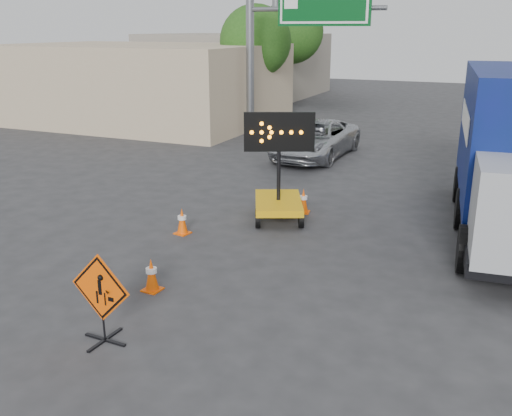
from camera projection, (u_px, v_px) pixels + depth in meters
The scene contains 12 objects.
ground at pixel (149, 370), 8.46m from camera, with size 100.00×100.00×0.00m, color #2D2D30.
storefront_left_near at pixel (139, 83), 30.68m from camera, with size 14.00×10.00×4.00m, color tan.
storefront_left_far at pixel (235, 64), 43.21m from camera, with size 12.00×10.00×4.40m, color gray.
highway_gantry at pixel (294, 22), 24.29m from camera, with size 6.18×0.38×6.90m.
tree_left_near at pixel (256, 41), 29.46m from camera, with size 3.71×3.71×6.03m.
tree_left_far at pixel (292, 32), 36.69m from camera, with size 4.10×4.10×6.66m.
construction_sign at pixel (101, 296), 9.00m from camera, with size 1.14×0.81×1.51m.
arrow_board at pixel (278, 196), 14.93m from camera, with size 1.90×2.30×2.83m.
pickup_truck at pixel (315, 139), 22.15m from camera, with size 2.35×5.10×1.42m, color #B4B7BC.
cone_a at pixel (152, 275), 10.92m from camera, with size 0.36×0.36×0.66m.
cone_b at pixel (182, 221), 13.94m from camera, with size 0.38×0.38×0.66m.
cone_c at pixel (303, 201), 15.54m from camera, with size 0.40×0.40×0.68m.
Camera 1 is at (4.42, -6.06, 4.85)m, focal length 40.00 mm.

